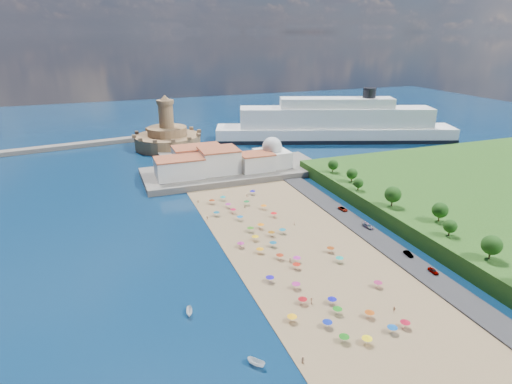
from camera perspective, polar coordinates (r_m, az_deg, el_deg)
name	(u,v)px	position (r m, az deg, el deg)	size (l,w,h in m)	color
ground	(270,238)	(150.18, 1.94, -6.19)	(700.00, 700.00, 0.00)	#071938
terrace	(234,171)	(216.53, -2.98, 2.76)	(90.00, 36.00, 3.00)	#59544C
jetty	(177,158)	(244.30, -10.45, 4.44)	(18.00, 70.00, 2.40)	#59544C
waterfront_buildings	(208,162)	(211.88, -6.44, 4.06)	(57.00, 29.00, 11.00)	silver
domed_building	(272,154)	(219.19, 2.14, 5.03)	(16.00, 16.00, 15.00)	silver
fortress	(168,137)	(271.64, -11.71, 7.17)	(40.00, 40.00, 32.40)	#9F764F
cruise_ship	(335,125)	(288.72, 10.53, 8.73)	(155.13, 74.24, 34.19)	black
beach_parasols	(282,247)	(139.82, 3.45, -7.38)	(31.57, 102.47, 2.20)	gray
beachgoers	(262,243)	(144.24, 0.75, -6.87)	(31.36, 98.85, 1.86)	tan
moored_boats	(224,338)	(105.28, -4.31, -18.85)	(12.79, 27.14, 1.69)	white
parked_cars	(375,231)	(157.92, 15.64, -5.05)	(2.67, 54.70, 1.42)	gray
hillside_trees	(410,203)	(162.81, 19.82, -1.39)	(13.57, 105.15, 7.88)	#382314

